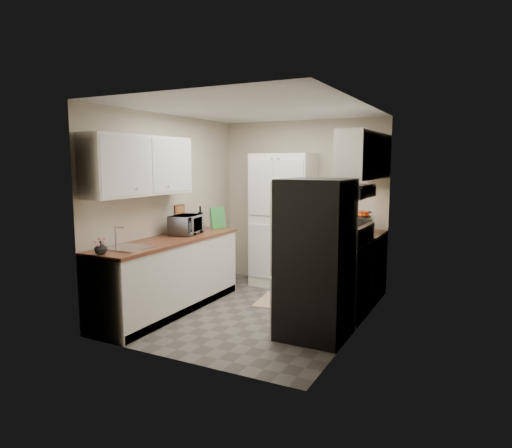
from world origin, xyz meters
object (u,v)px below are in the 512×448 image
pantry_cabinet (283,221)px  refrigerator (316,259)px  microwave (186,225)px  wine_bottle (200,218)px  toaster_oven (361,225)px  electric_range (340,277)px

pantry_cabinet → refrigerator: 2.07m
pantry_cabinet → microwave: bearing=-121.6°
wine_bottle → toaster_oven: 2.26m
microwave → wine_bottle: size_ratio=1.55×
electric_range → toaster_oven: (0.06, 0.74, 0.56)m
wine_bottle → pantry_cabinet: bearing=41.1°
microwave → toaster_oven: size_ratio=1.16×
electric_range → microwave: 2.11m
wine_bottle → electric_range: bearing=-2.9°
pantry_cabinet → wine_bottle: bearing=-138.9°
refrigerator → toaster_oven: 1.55m
refrigerator → toaster_oven: refrigerator is taller
microwave → wine_bottle: bearing=3.0°
refrigerator → wine_bottle: refrigerator is taller
pantry_cabinet → electric_range: bearing=-38.2°
electric_range → refrigerator: (-0.03, -0.80, 0.37)m
electric_range → microwave: microwave is taller
refrigerator → toaster_oven: size_ratio=4.26×
microwave → wine_bottle: wine_bottle is taller
microwave → pantry_cabinet: bearing=-41.7°
refrigerator → electric_range: bearing=87.5°
pantry_cabinet → refrigerator: (1.14, -1.73, -0.15)m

